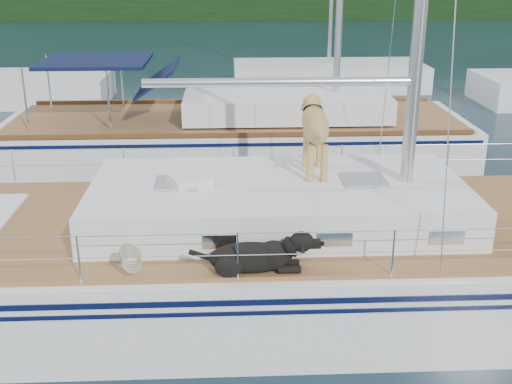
{
  "coord_description": "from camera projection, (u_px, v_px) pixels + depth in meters",
  "views": [
    {
      "loc": [
        0.11,
        -8.38,
        4.76
      ],
      "look_at": [
        0.5,
        0.2,
        1.6
      ],
      "focal_mm": 45.0,
      "sensor_mm": 36.0,
      "label": 1
    }
  ],
  "objects": [
    {
      "name": "neighbor_sailboat",
      "position": [
        240.0,
        138.0,
        15.54
      ],
      "size": [
        11.0,
        3.5,
        13.3
      ],
      "color": "white",
      "rests_on": "ground"
    },
    {
      "name": "main_sailboat",
      "position": [
        229.0,
        257.0,
        9.27
      ],
      "size": [
        12.0,
        3.81,
        14.01
      ],
      "color": "white",
      "rests_on": "ground"
    },
    {
      "name": "ground",
      "position": [
        223.0,
        298.0,
        9.5
      ],
      "size": [
        120.0,
        120.0,
        0.0
      ],
      "primitive_type": "plane",
      "color": "black",
      "rests_on": "ground"
    },
    {
      "name": "shore_bank",
      "position": [
        224.0,
        10.0,
        52.6
      ],
      "size": [
        92.0,
        1.0,
        1.2
      ],
      "primitive_type": "cube",
      "color": "#595147",
      "rests_on": "ground"
    },
    {
      "name": "bg_boat_center",
      "position": [
        328.0,
        76.0,
        24.52
      ],
      "size": [
        7.2,
        3.0,
        11.65
      ],
      "color": "white",
      "rests_on": "ground"
    }
  ]
}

